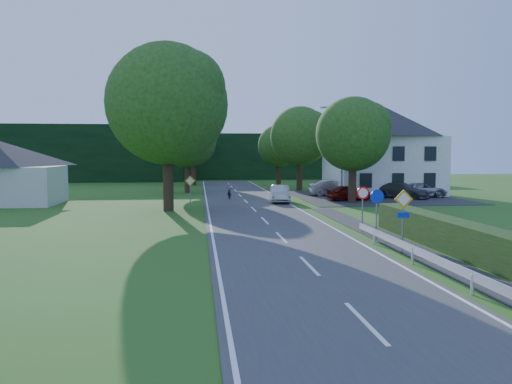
{
  "coord_description": "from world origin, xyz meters",
  "views": [
    {
      "loc": [
        -3.89,
        -11.18,
        4.04
      ],
      "look_at": [
        -0.36,
        19.43,
        1.64
      ],
      "focal_mm": 35.0,
      "sensor_mm": 36.0,
      "label": 1
    }
  ],
  "objects": [
    {
      "name": "tree_right_mid",
      "position": [
        8.5,
        28.0,
        4.29
      ],
      "size": [
        7.0,
        7.0,
        8.58
      ],
      "primitive_type": null,
      "color": "#1D4314",
      "rests_on": "ground"
    },
    {
      "name": "house_white",
      "position": [
        14.0,
        36.0,
        4.41
      ],
      "size": [
        10.6,
        8.4,
        8.6
      ],
      "color": "silver",
      "rests_on": "ground"
    },
    {
      "name": "parked_car_grey",
      "position": [
        14.12,
        31.3,
        0.73
      ],
      "size": [
        4.73,
        4.7,
        1.38
      ],
      "primitive_type": "imported",
      "rotation": [
        0.0,
        0.0,
        0.79
      ],
      "color": "#444548",
      "rests_on": "parking_pad"
    },
    {
      "name": "tree_right_back",
      "position": [
        6.0,
        50.0,
        3.78
      ],
      "size": [
        6.2,
        6.2,
        7.56
      ],
      "primitive_type": null,
      "color": "#1D4314",
      "rests_on": "ground"
    },
    {
      "name": "sign_priority_left",
      "position": [
        -4.5,
        24.98,
        1.72
      ],
      "size": [
        0.78,
        0.09,
        2.44
      ],
      "color": "gray",
      "rests_on": "ground"
    },
    {
      "name": "sign_priority_right",
      "position": [
        4.3,
        7.98,
        1.8
      ],
      "size": [
        0.78,
        0.09,
        2.59
      ],
      "color": "gray",
      "rests_on": "ground"
    },
    {
      "name": "parked_car_silver_b",
      "position": [
        16.23,
        32.19,
        0.71
      ],
      "size": [
        4.87,
        2.39,
        1.33
      ],
      "primitive_type": "imported",
      "rotation": [
        0.0,
        0.0,
        1.53
      ],
      "color": "#ABABB2",
      "rests_on": "parking_pad"
    },
    {
      "name": "treeline_right",
      "position": [
        8.0,
        66.0,
        3.5
      ],
      "size": [
        30.0,
        5.0,
        7.0
      ],
      "primitive_type": "cube",
      "color": "black",
      "rests_on": "ground"
    },
    {
      "name": "parasol",
      "position": [
        13.14,
        35.0,
        0.88
      ],
      "size": [
        2.22,
        2.25,
        1.68
      ],
      "primitive_type": "imported",
      "rotation": [
        0.0,
        0.0,
        -0.24
      ],
      "color": "#AF0E19",
      "rests_on": "parking_pad"
    },
    {
      "name": "line_edge_right",
      "position": [
        3.25,
        20.0,
        0.04
      ],
      "size": [
        0.12,
        80.0,
        0.01
      ],
      "primitive_type": "cube",
      "color": "white",
      "rests_on": "road"
    },
    {
      "name": "tree_left_far",
      "position": [
        -5.0,
        40.0,
        4.29
      ],
      "size": [
        7.0,
        7.0,
        8.58
      ],
      "primitive_type": null,
      "color": "#1D4314",
      "rests_on": "ground"
    },
    {
      "name": "line_centre",
      "position": [
        0.0,
        20.0,
        0.04
      ],
      "size": [
        0.12,
        80.0,
        0.01
      ],
      "primitive_type": null,
      "color": "white",
      "rests_on": "road"
    },
    {
      "name": "sign_roundabout",
      "position": [
        4.3,
        10.98,
        1.67
      ],
      "size": [
        0.64,
        0.08,
        2.37
      ],
      "color": "gray",
      "rests_on": "ground"
    },
    {
      "name": "ground",
      "position": [
        0.0,
        0.0,
        0.0
      ],
      "size": [
        160.0,
        160.0,
        0.0
      ],
      "primitive_type": "plane",
      "color": "#305618",
      "rests_on": "ground"
    },
    {
      "name": "footpath",
      "position": [
        4.95,
        2.0,
        0.02
      ],
      "size": [
        1.5,
        44.0,
        0.04
      ],
      "primitive_type": "cube",
      "color": "#27272A",
      "rests_on": "ground"
    },
    {
      "name": "tree_left_back",
      "position": [
        -4.5,
        52.0,
        4.04
      ],
      "size": [
        6.6,
        6.6,
        8.07
      ],
      "primitive_type": null,
      "color": "#1D4314",
      "rests_on": "ground"
    },
    {
      "name": "parked_car_silver_a",
      "position": [
        8.73,
        34.56,
        0.79
      ],
      "size": [
        4.71,
        2.02,
        1.51
      ],
      "primitive_type": "imported",
      "rotation": [
        0.0,
        0.0,
        1.48
      ],
      "color": "#A8A8AD",
      "rests_on": "parking_pad"
    },
    {
      "name": "line_edge_left",
      "position": [
        -3.25,
        20.0,
        0.04
      ],
      "size": [
        0.12,
        80.0,
        0.01
      ],
      "primitive_type": "cube",
      "color": "white",
      "rests_on": "road"
    },
    {
      "name": "parking_pad",
      "position": [
        12.0,
        33.0,
        0.02
      ],
      "size": [
        14.0,
        16.0,
        0.04
      ],
      "primitive_type": "cube",
      "color": "#27272A",
      "rests_on": "ground"
    },
    {
      "name": "motorcycle",
      "position": [
        -1.2,
        32.62,
        0.54
      ],
      "size": [
        0.69,
        1.92,
        1.01
      ],
      "primitive_type": "imported",
      "rotation": [
        0.0,
        0.0,
        0.01
      ],
      "color": "black",
      "rests_on": "road"
    },
    {
      "name": "parked_car_red",
      "position": [
        8.84,
        29.87,
        0.7
      ],
      "size": [
        4.07,
        2.19,
        1.31
      ],
      "primitive_type": "imported",
      "rotation": [
        0.0,
        0.0,
        1.74
      ],
      "color": "#64120B",
      "rests_on": "parking_pad"
    },
    {
      "name": "road",
      "position": [
        0.0,
        20.0,
        0.02
      ],
      "size": [
        7.0,
        80.0,
        0.04
      ],
      "primitive_type": "cube",
      "color": "#3D3D3F",
      "rests_on": "ground"
    },
    {
      "name": "streetlight",
      "position": [
        8.06,
        30.0,
        4.46
      ],
      "size": [
        2.03,
        0.18,
        8.0
      ],
      "color": "gray",
      "rests_on": "ground"
    },
    {
      "name": "treeline_left",
      "position": [
        -28.0,
        62.0,
        4.0
      ],
      "size": [
        44.0,
        6.0,
        8.0
      ],
      "primitive_type": "cube",
      "color": "black",
      "rests_on": "ground"
    },
    {
      "name": "moving_car",
      "position": [
        2.7,
        28.89,
        0.74
      ],
      "size": [
        1.89,
        4.35,
        1.39
      ],
      "primitive_type": "imported",
      "rotation": [
        0.0,
        0.0,
        -0.1
      ],
      "color": "#BBBBC0",
      "rests_on": "road"
    },
    {
      "name": "sign_speed_limit",
      "position": [
        4.3,
        12.97,
        1.77
      ],
      "size": [
        0.64,
        0.11,
        2.37
      ],
      "color": "gray",
      "rests_on": "ground"
    },
    {
      "name": "tree_right_far",
      "position": [
        7.0,
        42.0,
        4.54
      ],
      "size": [
        7.4,
        7.4,
        9.09
      ],
      "primitive_type": null,
      "color": "#1D4314",
      "rests_on": "ground"
    },
    {
      "name": "tree_main",
      "position": [
        -6.0,
        24.0,
        5.82
      ],
      "size": [
        9.4,
        9.4,
        11.64
      ],
      "primitive_type": null,
      "color": "#1D4314",
      "rests_on": "ground"
    }
  ]
}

